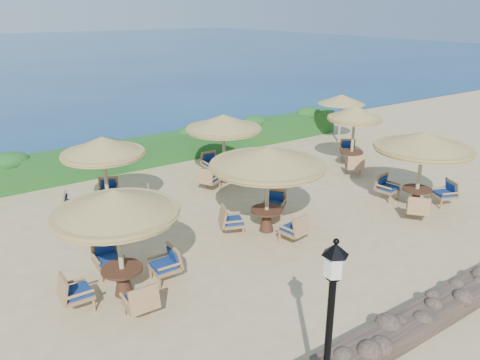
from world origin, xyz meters
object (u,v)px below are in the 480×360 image
lamp_post (328,347)px  cafe_set_1 (268,168)px  cafe_set_4 (224,134)px  cafe_set_5 (354,124)px  cafe_set_3 (104,164)px  extra_parasol (342,99)px  cafe_set_0 (117,224)px  cafe_set_2 (422,152)px

lamp_post → cafe_set_1: bearing=60.0°
cafe_set_4 → cafe_set_5: (5.37, -1.56, -0.05)m
cafe_set_3 → lamp_post: bearing=-89.9°
lamp_post → extra_parasol: lamp_post is taller
extra_parasol → cafe_set_4: bearing=-168.8°
cafe_set_1 → cafe_set_4: (1.25, 4.34, -0.10)m
extra_parasol → cafe_set_3: size_ratio=0.84×
cafe_set_0 → cafe_set_1: same height
lamp_post → cafe_set_1: lamp_post is taller
lamp_post → cafe_set_4: size_ratio=1.15×
extra_parasol → cafe_set_0: (-13.89, -6.66, -0.33)m
extra_parasol → cafe_set_4: 7.97m
lamp_post → cafe_set_2: lamp_post is taller
extra_parasol → cafe_set_1: size_ratio=0.70×
cafe_set_1 → cafe_set_5: 7.17m
extra_parasol → cafe_set_5: 3.96m
lamp_post → extra_parasol: size_ratio=1.38×
cafe_set_0 → extra_parasol: bearing=25.6°
cafe_set_0 → cafe_set_2: bearing=-4.0°
cafe_set_2 → cafe_set_5: same height
lamp_post → cafe_set_2: (8.73, 4.64, 0.43)m
cafe_set_2 → cafe_set_4: 7.03m
cafe_set_2 → cafe_set_4: bearing=124.1°
extra_parasol → cafe_set_5: bearing=-128.3°
extra_parasol → cafe_set_0: cafe_set_0 is taller
cafe_set_1 → cafe_set_3: bearing=133.3°
cafe_set_4 → extra_parasol: bearing=11.2°
extra_parasol → cafe_set_3: 12.80m
lamp_post → cafe_set_0: 5.50m
cafe_set_1 → cafe_set_5: same height
cafe_set_5 → cafe_set_1: bearing=-157.2°
lamp_post → cafe_set_0: size_ratio=1.16×
cafe_set_4 → cafe_set_0: bearing=-139.9°
cafe_set_0 → cafe_set_1: size_ratio=0.83×
cafe_set_2 → cafe_set_4: size_ratio=1.10×
cafe_set_1 → extra_parasol: bearing=33.0°
cafe_set_0 → cafe_set_4: same height
cafe_set_2 → lamp_post: bearing=-152.0°
cafe_set_2 → cafe_set_1: bearing=164.1°
cafe_set_3 → cafe_set_2: bearing=-31.0°
cafe_set_2 → cafe_set_4: same height
cafe_set_3 → cafe_set_0: bearing=-105.6°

